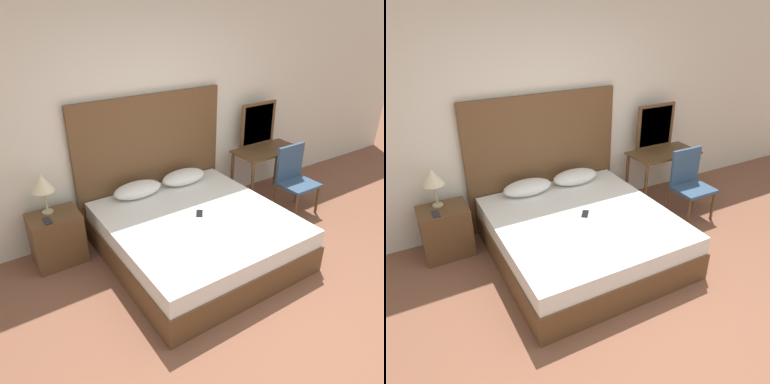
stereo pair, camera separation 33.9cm
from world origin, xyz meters
The scene contains 13 objects.
ground_plane centered at (0.00, 0.00, 0.00)m, with size 16.00×16.00×0.00m, color brown.
wall_back centered at (0.00, 2.33, 1.35)m, with size 10.00×0.06×2.70m.
bed centered at (-0.03, 1.25, 0.25)m, with size 1.86×1.95×0.50m.
headboard centered at (-0.03, 2.25, 0.81)m, with size 1.95×0.05×1.62m.
pillow_left centered at (-0.35, 2.02, 0.59)m, with size 0.59×0.31×0.18m.
pillow_right centered at (0.29, 2.02, 0.59)m, with size 0.59×0.31×0.18m.
phone_on_bed centered at (0.02, 1.28, 0.51)m, with size 0.14×0.16×0.01m.
nightstand centered at (-1.34, 2.00, 0.29)m, with size 0.52×0.40×0.58m.
table_lamp centered at (-1.37, 2.08, 0.92)m, with size 0.23×0.23×0.44m.
phone_on_nightstand centered at (-1.42, 1.90, 0.58)m, with size 0.07×0.15×0.01m.
vanity_desk centered at (1.59, 1.90, 0.60)m, with size 0.95×0.50×0.73m.
vanity_mirror centered at (1.59, 2.12, 1.03)m, with size 0.61×0.03×0.61m.
chair centered at (1.63, 1.40, 0.50)m, with size 0.47×0.42×0.90m.
Camera 2 is at (-1.71, -1.78, 2.56)m, focal length 35.00 mm.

